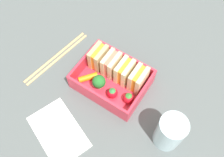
# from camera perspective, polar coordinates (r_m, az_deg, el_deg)

# --- Properties ---
(ground_plane) EXTENTS (1.20, 1.20, 0.02)m
(ground_plane) POSITION_cam_1_polar(r_m,az_deg,el_deg) (0.65, 0.00, -1.59)
(ground_plane) COLOR #525A59
(bento_tray) EXTENTS (0.17, 0.13, 0.01)m
(bento_tray) POSITION_cam_1_polar(r_m,az_deg,el_deg) (0.63, 0.00, -0.92)
(bento_tray) COLOR #D92F42
(bento_tray) RESTS_ON ground_plane
(bento_rim) EXTENTS (0.17, 0.13, 0.04)m
(bento_rim) POSITION_cam_1_polar(r_m,az_deg,el_deg) (0.61, 0.00, 0.22)
(bento_rim) COLOR #D92F42
(bento_rim) RESTS_ON bento_tray
(sandwich_left) EXTENTS (0.03, 0.05, 0.06)m
(sandwich_left) POSITION_cam_1_polar(r_m,az_deg,el_deg) (0.63, -3.12, 4.92)
(sandwich_left) COLOR tan
(sandwich_left) RESTS_ON bento_tray
(sandwich_center_left) EXTENTS (0.03, 0.05, 0.06)m
(sandwich_center_left) POSITION_cam_1_polar(r_m,az_deg,el_deg) (0.62, -0.17, 3.30)
(sandwich_center_left) COLOR beige
(sandwich_center_left) RESTS_ON bento_tray
(sandwich_center) EXTENTS (0.03, 0.05, 0.06)m
(sandwich_center) POSITION_cam_1_polar(r_m,az_deg,el_deg) (0.61, 2.87, 1.61)
(sandwich_center) COLOR beige
(sandwich_center) RESTS_ON bento_tray
(sandwich_center_right) EXTENTS (0.03, 0.05, 0.06)m
(sandwich_center_right) POSITION_cam_1_polar(r_m,az_deg,el_deg) (0.60, 6.00, -0.13)
(sandwich_center_right) COLOR beige
(sandwich_center_right) RESTS_ON bento_tray
(carrot_stick_far_left) EXTENTS (0.04, 0.05, 0.01)m
(carrot_stick_far_left) POSITION_cam_1_polar(r_m,az_deg,el_deg) (0.63, -5.51, 0.24)
(carrot_stick_far_left) COLOR orange
(carrot_stick_far_left) RESTS_ON bento_tray
(broccoli_floret) EXTENTS (0.03, 0.03, 0.05)m
(broccoli_floret) POSITION_cam_1_polar(r_m,az_deg,el_deg) (0.60, -3.02, -0.76)
(broccoli_floret) COLOR #8BC365
(broccoli_floret) RESTS_ON bento_tray
(strawberry_far_left) EXTENTS (0.03, 0.03, 0.03)m
(strawberry_far_left) POSITION_cam_1_polar(r_m,az_deg,el_deg) (0.60, 0.07, -3.33)
(strawberry_far_left) COLOR red
(strawberry_far_left) RESTS_ON bento_tray
(strawberry_left) EXTENTS (0.03, 0.03, 0.03)m
(strawberry_left) POSITION_cam_1_polar(r_m,az_deg,el_deg) (0.59, 3.79, -4.45)
(strawberry_left) COLOR red
(strawberry_left) RESTS_ON bento_tray
(chopstick_pair) EXTENTS (0.05, 0.22, 0.01)m
(chopstick_pair) POSITION_cam_1_polar(r_m,az_deg,el_deg) (0.69, -12.61, 4.80)
(chopstick_pair) COLOR tan
(chopstick_pair) RESTS_ON ground_plane
(drinking_glass) EXTENTS (0.06, 0.06, 0.10)m
(drinking_glass) POSITION_cam_1_polar(r_m,az_deg,el_deg) (0.55, 13.04, -11.86)
(drinking_glass) COLOR silver
(drinking_glass) RESTS_ON ground_plane
(folded_napkin) EXTENTS (0.17, 0.14, 0.00)m
(folded_napkin) POSITION_cam_1_polar(r_m,az_deg,el_deg) (0.60, -12.16, -11.79)
(folded_napkin) COLOR white
(folded_napkin) RESTS_ON ground_plane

